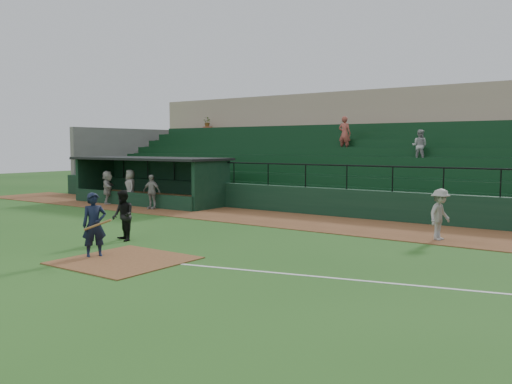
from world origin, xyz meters
The scene contains 12 objects.
ground centered at (0.00, 0.00, 0.00)m, with size 90.00×90.00×0.00m, color #25541B.
warning_track centered at (0.00, 8.00, 0.01)m, with size 40.00×4.00×0.03m, color brown.
home_plate_dirt centered at (0.00, -1.00, 0.01)m, with size 3.00×3.00×0.03m, color brown.
foul_line centered at (8.00, 1.20, 0.01)m, with size 18.00×0.09×0.01m, color white.
stadium_structure centered at (0.00, 16.46, 2.30)m, with size 38.00×13.08×6.40m.
dugout centered at (-9.75, 9.56, 1.33)m, with size 8.90×3.20×2.42m.
batter_at_plate centered at (-1.04, -1.13, 0.89)m, with size 1.13×0.77×1.77m.
umpire centered at (-2.36, 0.99, 0.81)m, with size 0.79×0.62×1.62m, color black.
runner centered at (5.88, 6.83, 0.85)m, with size 1.06×0.61×1.64m, color gray.
dugout_player_a centered at (-7.77, 7.38, 0.85)m, with size 0.96×0.40×1.63m, color gray.
dugout_player_b centered at (-10.07, 8.12, 0.92)m, with size 0.87×0.57×1.78m, color #9C9792.
dugout_player_c centered at (-11.24, 7.62, 0.89)m, with size 1.59×0.51×1.71m, color #ACA7A1.
Camera 1 is at (10.84, -10.29, 3.04)m, focal length 37.47 mm.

